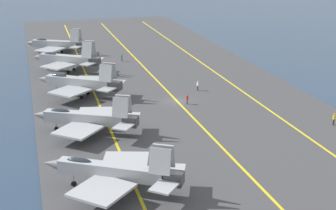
% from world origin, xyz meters
% --- Properties ---
extents(ground_plane, '(2000.00, 2000.00, 0.00)m').
position_xyz_m(ground_plane, '(0.00, 0.00, 0.00)').
color(ground_plane, navy).
extents(carrier_deck, '(190.27, 47.70, 0.40)m').
position_xyz_m(carrier_deck, '(0.00, 0.00, 0.20)').
color(carrier_deck, '#424244').
rests_on(carrier_deck, ground).
extents(deck_stripe_foul_line, '(171.24, 1.44, 0.01)m').
position_xyz_m(deck_stripe_foul_line, '(0.00, -13.12, 0.40)').
color(deck_stripe_foul_line, yellow).
rests_on(deck_stripe_foul_line, carrier_deck).
extents(deck_stripe_centerline, '(171.24, 0.36, 0.01)m').
position_xyz_m(deck_stripe_centerline, '(0.00, 0.00, 0.40)').
color(deck_stripe_centerline, yellow).
rests_on(deck_stripe_centerline, carrier_deck).
extents(deck_stripe_edge_line, '(171.22, 3.13, 0.01)m').
position_xyz_m(deck_stripe_edge_line, '(0.00, 13.12, 0.40)').
color(deck_stripe_edge_line, yellow).
rests_on(deck_stripe_edge_line, carrier_deck).
extents(parked_jet_second, '(13.38, 15.79, 6.02)m').
position_xyz_m(parked_jet_second, '(-29.56, 15.94, 2.84)').
color(parked_jet_second, '#A8AAAF').
rests_on(parked_jet_second, carrier_deck).
extents(parked_jet_third, '(13.32, 15.58, 5.88)m').
position_xyz_m(parked_jet_third, '(-10.88, 16.63, 2.63)').
color(parked_jet_third, '#A8AAAF').
rests_on(parked_jet_third, carrier_deck).
extents(parked_jet_fourth, '(13.64, 15.47, 6.37)m').
position_xyz_m(parked_jet_fourth, '(7.23, 15.58, 2.91)').
color(parked_jet_fourth, '#9EA3A8').
rests_on(parked_jet_fourth, carrier_deck).
extents(parked_jet_fifth, '(13.28, 14.80, 6.82)m').
position_xyz_m(parked_jet_fifth, '(25.25, 16.18, 3.06)').
color(parked_jet_fifth, '#9EA3A8').
rests_on(parked_jet_fifth, carrier_deck).
extents(parked_jet_sixth, '(13.78, 14.98, 6.22)m').
position_xyz_m(parked_jet_sixth, '(43.57, 17.06, 2.71)').
color(parked_jet_sixth, '#9EA3A8').
rests_on(parked_jet_sixth, carrier_deck).
extents(crew_white_vest, '(0.43, 0.35, 1.80)m').
position_xyz_m(crew_white_vest, '(5.15, -5.49, 1.39)').
color(crew_white_vest, '#383328').
rests_on(crew_white_vest, carrier_deck).
extents(crew_yellow_vest, '(0.38, 0.45, 1.84)m').
position_xyz_m(crew_yellow_vest, '(-17.54, -19.15, 1.41)').
color(crew_yellow_vest, '#232328').
rests_on(crew_yellow_vest, carrier_deck).
extents(crew_green_vest, '(0.44, 0.37, 1.69)m').
position_xyz_m(crew_green_vest, '(31.74, 3.52, 1.33)').
color(crew_green_vest, '#4C473D').
rests_on(crew_green_vest, carrier_deck).
extents(crew_red_vest, '(0.42, 0.32, 1.71)m').
position_xyz_m(crew_red_vest, '(-1.96, -1.18, 1.34)').
color(crew_red_vest, '#4C473D').
rests_on(crew_red_vest, carrier_deck).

